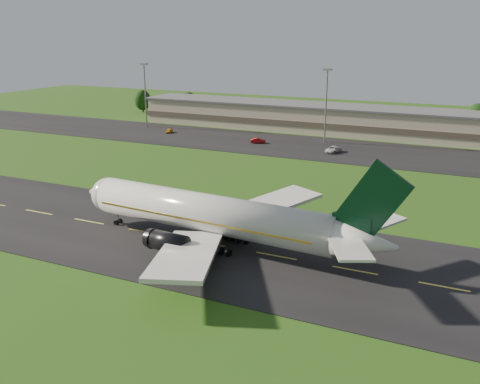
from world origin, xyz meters
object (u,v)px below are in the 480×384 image
at_px(terminal, 345,120).
at_px(light_mast_west, 145,88).
at_px(service_vehicle_b, 258,141).
at_px(service_vehicle_c, 333,149).
at_px(service_vehicle_a, 169,131).
at_px(light_mast_centre, 326,97).
at_px(airliner, 214,215).

xyz_separation_m(terminal, light_mast_west, (-61.40, -16.18, 8.75)).
xyz_separation_m(service_vehicle_b, service_vehicle_c, (22.16, -2.63, 0.07)).
distance_m(service_vehicle_b, service_vehicle_c, 22.32).
distance_m(terminal, service_vehicle_a, 53.85).
bearing_deg(terminal, service_vehicle_c, -81.05).
height_order(terminal, service_vehicle_c, terminal).
bearing_deg(service_vehicle_b, terminal, -56.33).
xyz_separation_m(light_mast_centre, service_vehicle_a, (-47.43, -6.29, -12.04)).
bearing_deg(airliner, service_vehicle_c, 94.92).
distance_m(light_mast_west, service_vehicle_b, 46.20).
bearing_deg(light_mast_centre, service_vehicle_c, -63.91).
bearing_deg(airliner, terminal, 97.16).
bearing_deg(light_mast_centre, service_vehicle_b, -150.45).
relative_size(light_mast_centre, service_vehicle_a, 5.80).
xyz_separation_m(light_mast_west, service_vehicle_c, (65.82, -11.89, -11.88)).
bearing_deg(airliner, service_vehicle_b, 112.13).
bearing_deg(service_vehicle_c, airliner, -77.51).
xyz_separation_m(service_vehicle_a, service_vehicle_b, (31.09, -2.97, 0.09)).
bearing_deg(terminal, service_vehicle_a, -155.29).
bearing_deg(service_vehicle_b, airliner, 177.09).
xyz_separation_m(airliner, terminal, (-5.98, 96.24, -0.67)).
height_order(light_mast_west, light_mast_centre, same).
bearing_deg(light_mast_west, service_vehicle_c, -10.24).
distance_m(airliner, service_vehicle_a, 91.98).
bearing_deg(terminal, light_mast_west, -165.24).
height_order(airliner, service_vehicle_a, airliner).
height_order(airliner, light_mast_west, light_mast_west).
bearing_deg(terminal, light_mast_centre, -94.95).
relative_size(airliner, service_vehicle_a, 14.62).
bearing_deg(airliner, light_mast_west, 133.70).
height_order(terminal, light_mast_west, light_mast_west).
distance_m(light_mast_centre, service_vehicle_a, 49.33).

